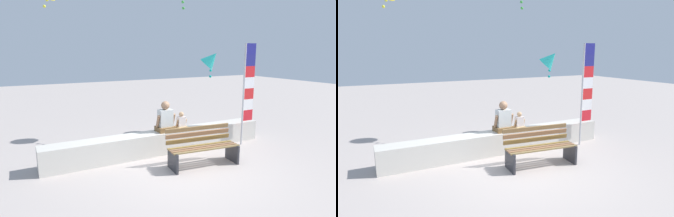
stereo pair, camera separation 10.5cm
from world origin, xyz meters
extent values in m
plane|color=#AC9F99|center=(0.00, 0.00, 0.00)|extent=(40.00, 40.00, 0.00)
cube|color=beige|center=(0.00, 1.23, 0.29)|extent=(6.09, 0.52, 0.57)
cube|color=olive|center=(0.42, -0.21, 0.45)|extent=(1.69, 0.24, 0.03)
cube|color=#8E6140|center=(0.43, -0.10, 0.45)|extent=(1.69, 0.24, 0.03)
cube|color=#866044|center=(0.44, 0.01, 0.45)|extent=(1.69, 0.24, 0.03)
cube|color=olive|center=(0.45, 0.13, 0.45)|extent=(1.69, 0.24, 0.03)
cube|color=olive|center=(0.47, 0.23, 0.57)|extent=(1.68, 0.22, 0.10)
cube|color=#946644|center=(0.47, 0.25, 0.70)|extent=(1.68, 0.22, 0.10)
cube|color=olive|center=(0.47, 0.28, 0.83)|extent=(1.68, 0.22, 0.10)
cube|color=#2D2D33|center=(-0.34, 0.04, 0.23)|extent=(0.10, 0.53, 0.45)
cube|color=#2D2D33|center=(1.22, -0.12, 0.23)|extent=(0.10, 0.53, 0.45)
cube|color=brown|center=(0.08, 1.23, 0.64)|extent=(0.47, 0.39, 0.13)
cube|color=silver|center=(0.08, 1.23, 0.92)|extent=(0.36, 0.24, 0.45)
cylinder|color=#9C7355|center=(-0.14, 1.21, 0.87)|extent=(0.07, 0.18, 0.33)
cylinder|color=#9C7355|center=(0.31, 1.21, 0.87)|extent=(0.07, 0.18, 0.33)
sphere|color=#9C7355|center=(0.08, 1.23, 1.26)|extent=(0.22, 0.22, 0.22)
cube|color=tan|center=(0.56, 1.23, 0.61)|extent=(0.28, 0.23, 0.08)
cube|color=beige|center=(0.56, 1.23, 0.78)|extent=(0.22, 0.14, 0.27)
cylinder|color=tan|center=(0.43, 1.22, 0.75)|extent=(0.04, 0.11, 0.19)
cylinder|color=tan|center=(0.70, 1.22, 0.75)|extent=(0.04, 0.11, 0.19)
sphere|color=tan|center=(0.56, 1.23, 0.98)|extent=(0.13, 0.13, 0.13)
cylinder|color=#B7B7BC|center=(2.31, 0.77, 1.43)|extent=(0.05, 0.05, 2.86)
cube|color=red|center=(2.50, 0.77, 0.84)|extent=(0.34, 0.02, 0.31)
cube|color=white|center=(2.50, 0.77, 1.15)|extent=(0.34, 0.02, 0.31)
cube|color=red|center=(2.50, 0.77, 1.46)|extent=(0.34, 0.02, 0.31)
cube|color=white|center=(2.50, 0.77, 1.77)|extent=(0.34, 0.02, 0.31)
cube|color=red|center=(2.50, 0.77, 2.08)|extent=(0.34, 0.02, 0.31)
cube|color=navy|center=(2.50, 0.77, 2.39)|extent=(0.34, 0.02, 0.31)
cube|color=navy|center=(2.50, 0.77, 2.70)|extent=(0.34, 0.02, 0.31)
sphere|color=yellow|center=(-2.35, 3.57, 4.02)|extent=(0.08, 0.08, 0.08)
sphere|color=yellow|center=(-2.43, 3.52, 3.84)|extent=(0.08, 0.08, 0.08)
sphere|color=green|center=(1.07, 2.07, 4.01)|extent=(0.08, 0.08, 0.08)
sphere|color=green|center=(1.04, 1.98, 3.83)|extent=(0.08, 0.08, 0.08)
cone|color=teal|center=(2.32, 2.36, 2.41)|extent=(0.86, 0.83, 0.69)
sphere|color=#0DA299|center=(2.26, 2.28, 2.23)|extent=(0.08, 0.08, 0.08)
sphere|color=#0DA299|center=(2.20, 2.20, 2.05)|extent=(0.08, 0.08, 0.08)
sphere|color=#0DA299|center=(2.13, 2.12, 1.87)|extent=(0.08, 0.08, 0.08)
camera|label=1|loc=(-3.29, -5.33, 2.64)|focal=30.94mm
camera|label=2|loc=(-3.20, -5.38, 2.64)|focal=30.94mm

